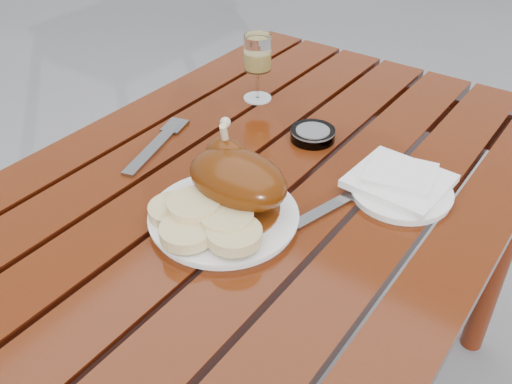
% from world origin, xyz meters
% --- Properties ---
extents(table, '(0.80, 1.20, 0.75)m').
position_xyz_m(table, '(0.00, 0.00, 0.38)').
color(table, '#60260B').
rests_on(table, ground).
extents(dinner_plate, '(0.30, 0.30, 0.02)m').
position_xyz_m(dinner_plate, '(0.02, -0.14, 0.76)').
color(dinner_plate, white).
rests_on(dinner_plate, table).
extents(roast_duck, '(0.17, 0.16, 0.12)m').
position_xyz_m(roast_duck, '(0.01, -0.10, 0.81)').
color(roast_duck, '#60280A').
rests_on(roast_duck, dinner_plate).
extents(bread_dumplings, '(0.20, 0.13, 0.03)m').
position_xyz_m(bread_dumplings, '(0.02, -0.19, 0.78)').
color(bread_dumplings, '#D4B981').
rests_on(bread_dumplings, dinner_plate).
extents(wine_glass, '(0.07, 0.07, 0.14)m').
position_xyz_m(wine_glass, '(-0.19, 0.24, 0.82)').
color(wine_glass, '#DDC164').
rests_on(wine_glass, table).
extents(side_plate, '(0.21, 0.21, 0.01)m').
position_xyz_m(side_plate, '(0.22, 0.09, 0.76)').
color(side_plate, white).
rests_on(side_plate, table).
extents(napkin, '(0.16, 0.15, 0.01)m').
position_xyz_m(napkin, '(0.21, 0.10, 0.77)').
color(napkin, white).
rests_on(napkin, side_plate).
extents(ashtray, '(0.11, 0.11, 0.02)m').
position_xyz_m(ashtray, '(0.00, 0.16, 0.76)').
color(ashtray, '#B2B7BC').
rests_on(ashtray, table).
extents(fork, '(0.08, 0.20, 0.01)m').
position_xyz_m(fork, '(-0.23, -0.05, 0.75)').
color(fork, gray).
rests_on(fork, table).
extents(knife, '(0.08, 0.22, 0.01)m').
position_xyz_m(knife, '(0.15, 0.02, 0.75)').
color(knife, gray).
rests_on(knife, table).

